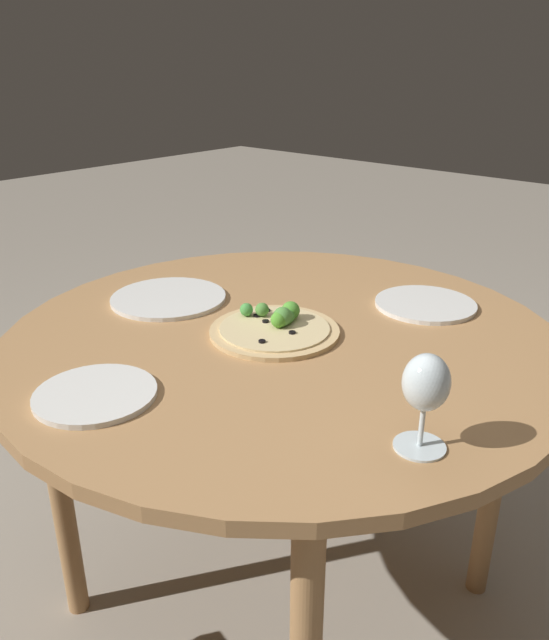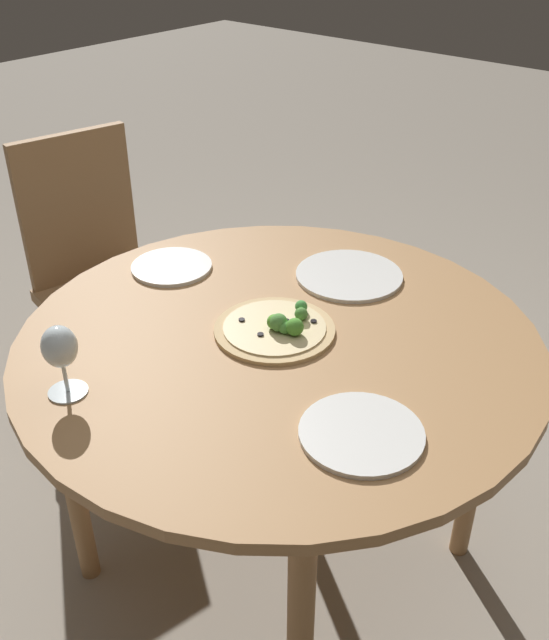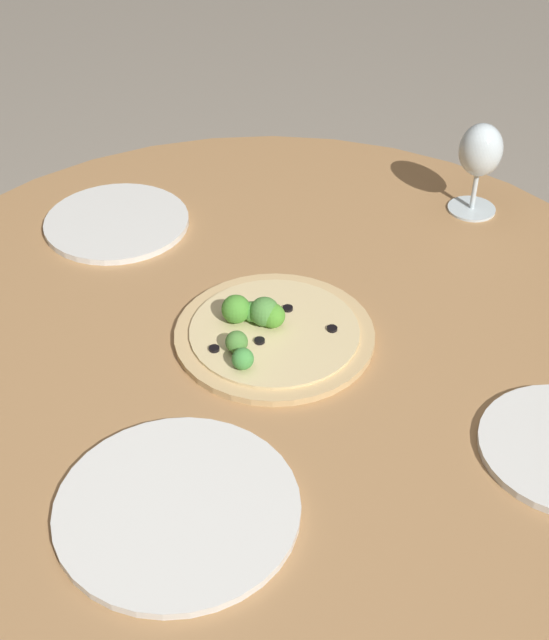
{
  "view_description": "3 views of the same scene",
  "coord_description": "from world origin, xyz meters",
  "px_view_note": "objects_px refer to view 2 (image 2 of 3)",
  "views": [
    {
      "loc": [
        0.77,
        -0.89,
        1.27
      ],
      "look_at": [
        -0.01,
        -0.02,
        0.77
      ],
      "focal_mm": 35.0,
      "sensor_mm": 36.0,
      "label": 1
    },
    {
      "loc": [
        0.99,
        0.84,
        1.59
      ],
      "look_at": [
        -0.01,
        -0.02,
        0.77
      ],
      "focal_mm": 40.0,
      "sensor_mm": 36.0,
      "label": 2
    },
    {
      "loc": [
        -0.85,
        -0.38,
        1.5
      ],
      "look_at": [
        -0.01,
        -0.02,
        0.77
      ],
      "focal_mm": 50.0,
      "sensor_mm": 36.0,
      "label": 3
    }
  ],
  "objects_px": {
    "plate_near": "(361,433)",
    "pizza": "(277,327)",
    "chair": "(100,273)",
    "wine_glass": "(60,349)",
    "plate_side": "(172,267)",
    "plate_far": "(349,275)"
  },
  "relations": [
    {
      "from": "plate_near",
      "to": "pizza",
      "type": "bearing_deg",
      "value": -115.48
    },
    {
      "from": "chair",
      "to": "plate_near",
      "type": "distance_m",
      "value": 1.32
    },
    {
      "from": "pizza",
      "to": "plate_near",
      "type": "bearing_deg",
      "value": 64.52
    },
    {
      "from": "chair",
      "to": "plate_near",
      "type": "height_order",
      "value": "chair"
    },
    {
      "from": "pizza",
      "to": "wine_glass",
      "type": "relative_size",
      "value": 1.78
    },
    {
      "from": "plate_side",
      "to": "plate_near",
      "type": "bearing_deg",
      "value": 73.91
    },
    {
      "from": "plate_near",
      "to": "plate_far",
      "type": "relative_size",
      "value": 0.85
    },
    {
      "from": "wine_glass",
      "to": "chair",
      "type": "bearing_deg",
      "value": -129.42
    },
    {
      "from": "plate_far",
      "to": "plate_side",
      "type": "bearing_deg",
      "value": -55.2
    },
    {
      "from": "chair",
      "to": "wine_glass",
      "type": "bearing_deg",
      "value": -117.62
    },
    {
      "from": "plate_far",
      "to": "wine_glass",
      "type": "bearing_deg",
      "value": -10.87
    },
    {
      "from": "plate_far",
      "to": "pizza",
      "type": "bearing_deg",
      "value": 4.95
    },
    {
      "from": "plate_side",
      "to": "pizza",
      "type": "bearing_deg",
      "value": 82.61
    },
    {
      "from": "chair",
      "to": "plate_side",
      "type": "bearing_deg",
      "value": -92.64
    },
    {
      "from": "chair",
      "to": "pizza",
      "type": "height_order",
      "value": "chair"
    },
    {
      "from": "chair",
      "to": "plate_near",
      "type": "relative_size",
      "value": 4.05
    },
    {
      "from": "pizza",
      "to": "plate_side",
      "type": "bearing_deg",
      "value": -97.39
    },
    {
      "from": "plate_far",
      "to": "plate_side",
      "type": "xyz_separation_m",
      "value": [
        0.26,
        -0.37,
        0.0
      ]
    },
    {
      "from": "chair",
      "to": "pizza",
      "type": "bearing_deg",
      "value": -89.62
    },
    {
      "from": "wine_glass",
      "to": "plate_near",
      "type": "bearing_deg",
      "value": 118.05
    },
    {
      "from": "pizza",
      "to": "wine_glass",
      "type": "bearing_deg",
      "value": -21.45
    },
    {
      "from": "wine_glass",
      "to": "plate_side",
      "type": "xyz_separation_m",
      "value": [
        -0.48,
        -0.23,
        -0.1
      ]
    }
  ]
}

